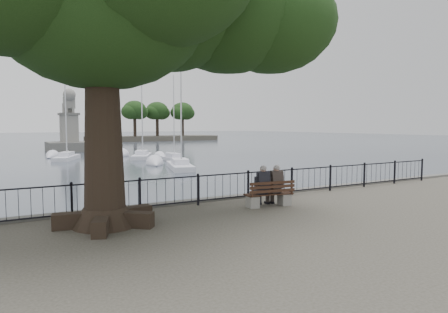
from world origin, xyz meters
TOP-DOWN VIEW (x-y plane):
  - harbor at (0.00, 3.00)m, footprint 260.00×260.00m
  - railing at (0.00, 2.50)m, footprint 22.06×0.06m
  - bench at (0.95, 1.15)m, footprint 1.69×0.70m
  - person_left at (0.71, 1.27)m, footprint 0.43×0.71m
  - person_right at (1.20, 1.21)m, footprint 0.43×0.71m
  - lion_monument at (2.00, 49.93)m, footprint 5.91×5.91m
  - sailboat_c at (6.51, 21.45)m, footprint 3.18×6.20m
  - sailboat_d at (8.84, 28.62)m, footprint 1.55×5.05m
  - sailboat_f at (-0.49, 35.39)m, footprint 3.61×5.79m
  - sailboat_g at (7.09, 33.47)m, footprint 3.99×6.19m
  - far_shore at (25.54, 79.46)m, footprint 30.00×8.60m

SIDE VIEW (x-z plane):
  - sailboat_d at x=8.84m, z-range -5.16..3.73m
  - sailboat_g at x=7.09m, z-range -5.97..4.58m
  - sailboat_c at x=6.51m, z-range -6.39..5.03m
  - sailboat_f at x=-0.49m, z-range -6.73..5.42m
  - harbor at x=0.00m, z-range -1.10..0.10m
  - bench at x=0.95m, z-range -0.13..0.74m
  - railing at x=0.00m, z-range 0.06..1.06m
  - person_left at x=0.71m, z-range -0.06..1.32m
  - person_right at x=1.20m, z-range -0.06..1.32m
  - lion_monument at x=2.00m, z-range -3.18..5.55m
  - far_shore at x=25.54m, z-range -1.59..7.59m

